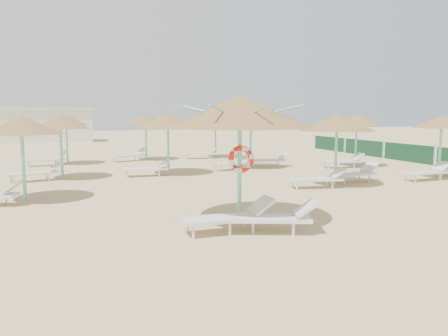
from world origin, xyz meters
name	(u,v)px	position (x,y,z in m)	size (l,w,h in m)	color
ground	(247,225)	(0.00, 0.00, 0.00)	(120.00, 120.00, 0.00)	tan
main_palapa	(240,112)	(-0.07, 0.33, 2.78)	(3.56, 3.56, 3.19)	#76CCC9
lounger_main_a	(231,216)	(-0.59, -0.48, 0.37)	(2.15, 0.66, 0.78)	silver
lounger_main_b	(273,217)	(0.30, -0.86, 0.37)	(2.25, 1.38, 0.79)	silver
palapa_field	(212,123)	(2.21, 9.61, 2.30)	(20.49, 14.08, 2.72)	#76CCC9
service_hut	(48,125)	(-6.00, 35.00, 1.64)	(8.40, 4.40, 3.25)	silver
windbreak_fence	(408,153)	(14.00, 9.96, 0.50)	(0.08, 19.84, 1.10)	#1B5328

